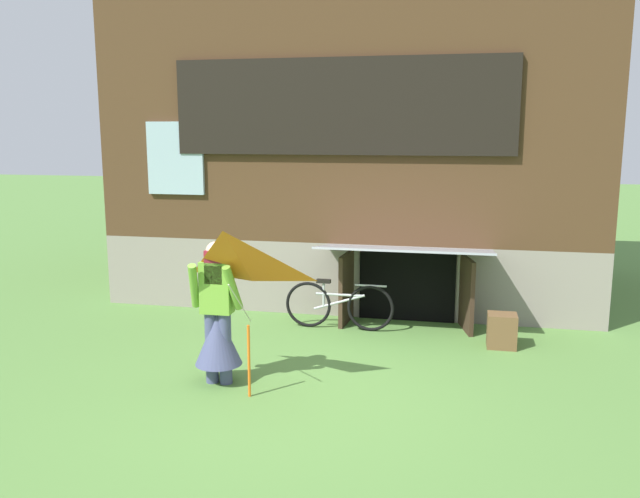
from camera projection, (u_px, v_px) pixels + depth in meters
ground_plane at (291, 392)px, 7.04m from camera, size 60.00×60.00×0.00m
log_house at (364, 139)px, 11.70m from camera, size 7.62×5.79×5.25m
person at (218, 325)px, 7.19m from camera, size 0.61×0.52×1.60m
kite at (224, 279)px, 6.43m from camera, size 1.12×1.14×1.68m
bicycle_silver at (339, 305)px, 9.23m from camera, size 1.55×0.08×0.71m
wooden_crate at (502, 331)px, 8.47m from camera, size 0.37×0.31×0.44m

